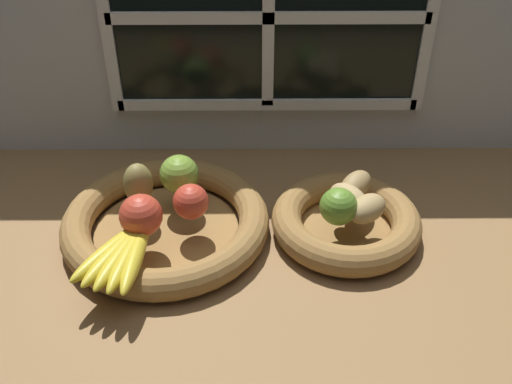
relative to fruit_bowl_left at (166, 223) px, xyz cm
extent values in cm
cube|color=olive|center=(19.33, 1.18, -4.10)|extent=(140.00, 90.00, 3.00)
cube|color=silver|center=(19.33, 31.18, 24.90)|extent=(140.00, 3.00, 55.00)
cube|color=black|center=(19.33, 29.28, 28.40)|extent=(64.00, 0.80, 38.00)
cube|color=white|center=(19.33, 28.68, 28.40)|extent=(2.40, 1.20, 38.00)
cube|color=white|center=(19.33, 28.68, 28.40)|extent=(64.00, 1.20, 2.40)
cube|color=white|center=(-12.67, 28.68, 28.40)|extent=(2.40, 1.20, 40.40)
cube|color=white|center=(51.33, 28.68, 28.40)|extent=(2.40, 1.20, 40.40)
cube|color=white|center=(19.33, 28.68, 9.40)|extent=(64.00, 1.20, 2.40)
cylinder|color=olive|center=(0.00, 0.00, -2.10)|extent=(26.83, 26.83, 1.00)
torus|color=olive|center=(0.00, 0.00, 0.19)|extent=(38.30, 38.30, 5.58)
cylinder|color=olive|center=(33.38, 0.00, -2.10)|extent=(18.16, 18.16, 1.00)
torus|color=olive|center=(33.38, 0.00, 0.19)|extent=(27.72, 27.72, 5.58)
sphere|color=#CC422D|center=(5.15, -1.71, 6.18)|extent=(6.42, 6.42, 6.42)
sphere|color=#CC422D|center=(-2.93, -6.19, 6.70)|extent=(7.44, 7.44, 7.44)
sphere|color=#7AA338|center=(2.37, 6.16, 6.66)|extent=(7.38, 7.38, 7.38)
ellipsoid|color=olive|center=(-4.71, 2.69, 7.03)|extent=(7.21, 7.39, 8.10)
ellipsoid|color=gold|center=(-7.25, -12.35, 4.38)|extent=(11.97, 16.41, 2.82)
ellipsoid|color=gold|center=(-6.26, -12.90, 4.38)|extent=(10.16, 17.20, 2.82)
ellipsoid|color=gold|center=(-5.20, -13.33, 4.38)|extent=(8.18, 17.71, 2.82)
ellipsoid|color=gold|center=(-4.10, -13.61, 4.38)|extent=(6.07, 17.93, 2.82)
ellipsoid|color=gold|center=(-2.97, -13.75, 4.38)|extent=(3.86, 17.84, 2.82)
sphere|color=brown|center=(-2.45, -4.91, 4.38)|extent=(2.54, 2.54, 2.54)
ellipsoid|color=tan|center=(36.26, -2.88, 5.36)|extent=(9.34, 9.04, 4.78)
ellipsoid|color=#A38451|center=(35.18, 3.96, 5.44)|extent=(8.71, 9.45, 4.93)
ellipsoid|color=tan|center=(33.38, 0.00, 5.43)|extent=(8.92, 9.35, 4.91)
sphere|color=olive|center=(31.05, -3.49, 6.32)|extent=(6.70, 6.70, 6.70)
camera|label=1|loc=(16.08, -84.46, 68.96)|focal=41.28mm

